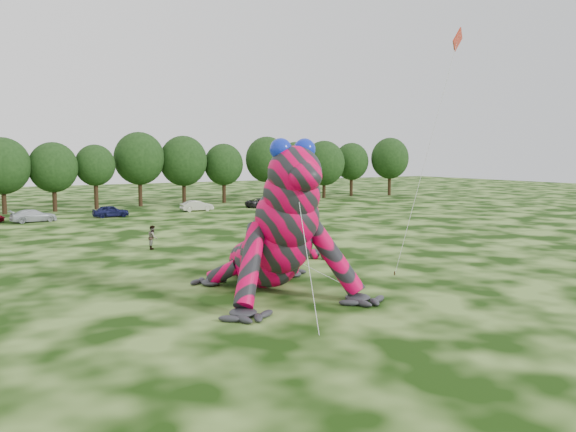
# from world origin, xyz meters

# --- Properties ---
(ground) EXTENTS (240.00, 240.00, 0.00)m
(ground) POSITION_xyz_m (0.00, 0.00, 0.00)
(ground) COLOR #16330A
(ground) RESTS_ON ground
(inflatable_gecko) EXTENTS (15.26, 17.60, 8.20)m
(inflatable_gecko) POSITION_xyz_m (-0.66, 6.97, 4.10)
(inflatable_gecko) COLOR #D60041
(inflatable_gecko) RESTS_ON ground
(flying_kite) EXTENTS (3.38, 2.61, 14.77)m
(flying_kite) POSITION_xyz_m (10.05, 3.30, 13.07)
(flying_kite) COLOR red
(flying_kite) RESTS_ON ground
(tree_7) EXTENTS (6.68, 6.01, 9.48)m
(tree_7) POSITION_xyz_m (-10.08, 56.80, 4.74)
(tree_7) COLOR black
(tree_7) RESTS_ON ground
(tree_8) EXTENTS (6.14, 5.53, 8.94)m
(tree_8) POSITION_xyz_m (-4.22, 56.99, 4.47)
(tree_8) COLOR black
(tree_8) RESTS_ON ground
(tree_9) EXTENTS (5.27, 4.74, 8.68)m
(tree_9) POSITION_xyz_m (1.06, 57.35, 4.34)
(tree_9) COLOR black
(tree_9) RESTS_ON ground
(tree_10) EXTENTS (7.09, 6.38, 10.50)m
(tree_10) POSITION_xyz_m (7.40, 58.58, 5.25)
(tree_10) COLOR black
(tree_10) RESTS_ON ground
(tree_11) EXTENTS (7.01, 6.31, 10.07)m
(tree_11) POSITION_xyz_m (13.79, 58.20, 5.03)
(tree_11) COLOR black
(tree_11) RESTS_ON ground
(tree_12) EXTENTS (5.99, 5.39, 8.97)m
(tree_12) POSITION_xyz_m (20.01, 57.74, 4.49)
(tree_12) COLOR black
(tree_12) RESTS_ON ground
(tree_13) EXTENTS (6.83, 6.15, 10.13)m
(tree_13) POSITION_xyz_m (27.13, 57.13, 5.06)
(tree_13) COLOR black
(tree_13) RESTS_ON ground
(tree_14) EXTENTS (6.82, 6.14, 9.40)m
(tree_14) POSITION_xyz_m (33.46, 58.72, 4.70)
(tree_14) COLOR black
(tree_14) RESTS_ON ground
(tree_15) EXTENTS (7.17, 6.45, 9.63)m
(tree_15) POSITION_xyz_m (38.47, 57.77, 4.82)
(tree_15) COLOR black
(tree_15) RESTS_ON ground
(tree_16) EXTENTS (6.26, 5.63, 9.37)m
(tree_16) POSITION_xyz_m (45.45, 59.37, 4.69)
(tree_16) COLOR black
(tree_16) RESTS_ON ground
(tree_17) EXTENTS (6.98, 6.28, 10.30)m
(tree_17) POSITION_xyz_m (51.95, 56.66, 5.15)
(tree_17) COLOR black
(tree_17) RESTS_ON ground
(car_3) EXTENTS (4.97, 2.50, 1.38)m
(car_3) POSITION_xyz_m (-8.01, 46.11, 0.69)
(car_3) COLOR silver
(car_3) RESTS_ON ground
(car_4) EXTENTS (4.21, 1.82, 1.41)m
(car_4) POSITION_xyz_m (0.39, 46.61, 0.71)
(car_4) COLOR #131643
(car_4) RESTS_ON ground
(car_5) EXTENTS (4.23, 1.52, 1.39)m
(car_5) POSITION_xyz_m (11.71, 48.02, 0.69)
(car_5) COLOR beige
(car_5) RESTS_ON ground
(car_6) EXTENTS (4.83, 2.88, 1.26)m
(car_6) POSITION_xyz_m (21.44, 48.47, 0.63)
(car_6) COLOR #232325
(car_6) RESTS_ON ground
(car_7) EXTENTS (5.24, 2.88, 1.44)m
(car_7) POSITION_xyz_m (28.32, 48.88, 0.72)
(car_7) COLOR silver
(car_7) RESTS_ON ground
(spectator_5) EXTENTS (0.94, 1.63, 1.67)m
(spectator_5) POSITION_xyz_m (7.41, 16.28, 0.84)
(spectator_5) COLOR gray
(spectator_5) RESTS_ON ground
(spectator_1) EXTENTS (1.00, 1.11, 1.87)m
(spectator_1) POSITION_xyz_m (-2.19, 22.16, 0.93)
(spectator_1) COLOR gray
(spectator_1) RESTS_ON ground
(spectator_3) EXTENTS (0.68, 1.14, 1.82)m
(spectator_3) POSITION_xyz_m (13.06, 30.48, 0.91)
(spectator_3) COLOR gray
(spectator_3) RESTS_ON ground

